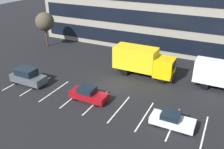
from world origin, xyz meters
TOP-DOWN VIEW (x-y plane):
  - ground_plane at (0.00, 0.00)m, footprint 120.00×120.00m
  - office_building at (0.00, 17.95)m, footprint 41.21×10.37m
  - lot_markings at (0.00, -4.17)m, footprint 22.54×5.40m
  - box_truck_blue at (11.90, 5.15)m, footprint 7.10×2.35m
  - box_truck_yellow_all at (2.09, 4.54)m, footprint 8.03×2.66m
  - suv_charcoal at (-9.66, -4.09)m, footprint 4.44×1.88m
  - sedan_white at (8.33, -4.55)m, footprint 4.02×1.68m
  - sedan_maroon at (-1.01, -4.03)m, footprint 4.18×1.75m
  - bare_tree at (-17.00, 8.20)m, footprint 3.17×3.17m

SIDE VIEW (x-z plane):
  - ground_plane at x=0.00m, z-range 0.00..0.00m
  - lot_markings at x=0.00m, z-range 0.00..0.01m
  - sedan_white at x=8.33m, z-range -0.04..1.40m
  - sedan_maroon at x=-1.01m, z-range -0.04..1.46m
  - suv_charcoal at x=-9.66m, z-range -0.03..1.98m
  - box_truck_blue at x=11.90m, z-range 0.21..3.50m
  - box_truck_yellow_all at x=2.09m, z-range 0.23..3.96m
  - bare_tree at x=-17.00m, z-range 1.36..7.30m
  - office_building at x=0.00m, z-range 0.00..14.40m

